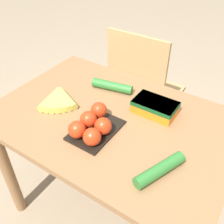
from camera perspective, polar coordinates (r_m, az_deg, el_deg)
The scene contains 8 objects.
ground_plane at distance 1.73m, azimuth 0.00°, elevation -20.18°, with size 12.00×12.00×0.00m, color gray.
dining_table at distance 1.25m, azimuth 0.00°, elevation -5.61°, with size 1.07×0.73×0.73m.
chair at distance 1.79m, azimuth 6.68°, elevation 4.41°, with size 0.42×0.40×0.92m.
banana_bunch at distance 1.26m, azimuth -11.59°, elevation 2.73°, with size 0.18×0.18×0.03m.
tomato_pack at distance 1.06m, azimuth -4.24°, elevation -2.86°, with size 0.16×0.23×0.08m.
carrot_bag at distance 1.18m, azimuth 9.36°, elevation 1.24°, with size 0.19×0.12×0.06m.
cucumber_near at distance 0.94m, azimuth 10.36°, elevation -12.24°, with size 0.12×0.21×0.04m.
cucumber_far at distance 1.32m, azimuth 0.05°, elevation 5.64°, with size 0.21×0.09×0.04m.
Camera 1 is at (0.49, -0.74, 1.48)m, focal length 42.00 mm.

